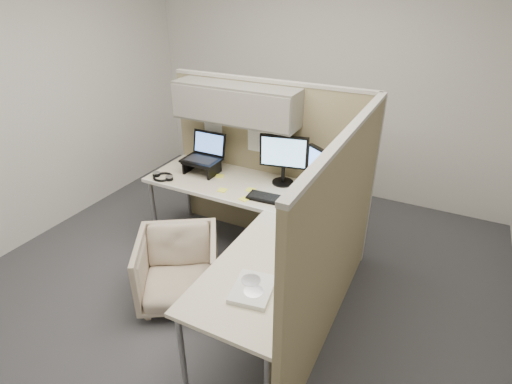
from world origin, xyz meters
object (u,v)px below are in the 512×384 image
at_px(office_chair, 178,266).
at_px(keyboard, 274,199).
at_px(monitor_left, 284,156).
at_px(desk, 252,216).

bearing_deg(office_chair, keyboard, 20.25).
bearing_deg(office_chair, monitor_left, 33.48).
bearing_deg(keyboard, desk, -111.53).
relative_size(desk, keyboard, 4.24).
distance_m(desk, office_chair, 0.73).
distance_m(desk, monitor_left, 0.68).
relative_size(monitor_left, keyboard, 0.99).
xyz_separation_m(desk, office_chair, (-0.45, -0.44, -0.36)).
xyz_separation_m(office_chair, keyboard, (0.54, 0.70, 0.41)).
relative_size(office_chair, keyboard, 1.39).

